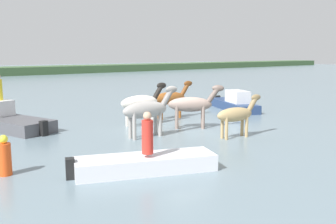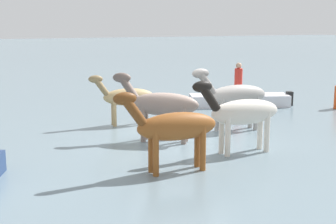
# 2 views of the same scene
# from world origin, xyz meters

# --- Properties ---
(ground_plane) EXTENTS (190.36, 190.36, 0.00)m
(ground_plane) POSITION_xyz_m (0.00, 0.00, 0.00)
(ground_plane) COLOR slate
(horse_rear_stallion) EXTENTS (2.21, 1.84, 1.95)m
(horse_rear_stallion) POSITION_xyz_m (0.57, -0.00, 1.07)
(horse_rear_stallion) COLOR gray
(horse_rear_stallion) RESTS_ON ground_plane
(horse_chestnut_trailing) EXTENTS (2.18, 0.76, 1.69)m
(horse_chestnut_trailing) POSITION_xyz_m (0.67, -2.52, 0.93)
(horse_chestnut_trailing) COLOR tan
(horse_chestnut_trailing) RESTS_ON ground_plane
(horse_dun_straggler) EXTENTS (2.58, 0.71, 2.00)m
(horse_dun_straggler) POSITION_xyz_m (-2.05, -0.24, 1.10)
(horse_dun_straggler) COLOR #9E9993
(horse_dun_straggler) RESTS_ON ground_plane
(horse_pinto_flank) EXTENTS (2.44, 0.71, 1.89)m
(horse_pinto_flank) POSITION_xyz_m (1.49, 2.65, 1.04)
(horse_pinto_flank) COLOR brown
(horse_pinto_flank) RESTS_ON ground_plane
(horse_gray_outer) EXTENTS (2.51, 0.67, 1.95)m
(horse_gray_outer) POSITION_xyz_m (-0.79, 2.01, 1.07)
(horse_gray_outer) COLOR silver
(horse_gray_outer) RESTS_ON ground_plane
(boat_dinghy_port) EXTENTS (4.17, 2.50, 0.72)m
(boat_dinghy_port) POSITION_xyz_m (-4.77, -3.90, 0.16)
(boat_dinghy_port) COLOR silver
(boat_dinghy_port) RESTS_ON ground_plane
(person_helmsman_aft) EXTENTS (0.32, 0.32, 1.19)m
(person_helmsman_aft) POSITION_xyz_m (-4.77, -4.06, 1.12)
(person_helmsman_aft) COLOR red
(person_helmsman_aft) RESTS_ON boat_dinghy_port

